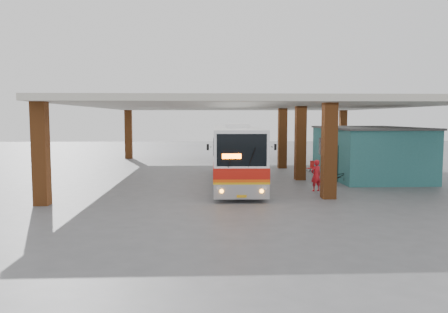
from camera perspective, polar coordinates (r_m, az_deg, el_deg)
name	(u,v)px	position (r m, az deg, el deg)	size (l,w,h in m)	color
ground	(255,188)	(22.95, 4.12, -4.14)	(90.00, 90.00, 0.00)	#515154
brick_columns	(269,141)	(27.84, 5.89, 1.98)	(20.10, 21.60, 4.35)	brown
canopy_roof	(252,105)	(29.18, 3.69, 6.70)	(21.00, 23.00, 0.30)	beige
shop_building	(369,152)	(28.44, 18.36, 0.57)	(5.20, 8.20, 3.11)	#2A696A
coach_bus	(236,154)	(24.21, 1.55, 0.33)	(2.72, 11.60, 3.36)	white
motorcycle	(339,176)	(24.80, 14.73, -2.53)	(0.61, 1.74, 0.92)	black
pedestrian	(316,176)	(22.35, 11.93, -2.45)	(0.57, 0.38, 1.58)	red
red_chair	(311,166)	(30.62, 11.32, -1.27)	(0.50, 0.50, 0.72)	red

